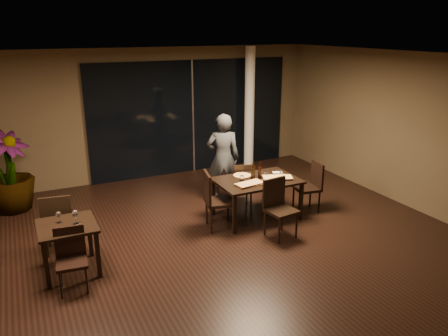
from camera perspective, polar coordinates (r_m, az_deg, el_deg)
ground at (r=7.27m, az=0.44°, el=-10.15°), size 8.00×8.00×0.00m
wall_back at (r=10.38m, az=-9.52°, el=7.03°), size 8.00×0.10×3.00m
wall_right at (r=9.18m, az=23.87°, el=4.30°), size 0.10×8.00×3.00m
ceiling at (r=6.43m, az=0.50°, el=14.34°), size 8.00×8.00×0.04m
window_panel at (r=10.65m, az=-4.15°, el=6.67°), size 5.00×0.06×2.70m
column at (r=10.93m, az=3.34°, el=7.78°), size 0.24×0.24×3.00m
main_table at (r=8.08m, az=4.32°, el=-2.01°), size 1.50×1.00×0.75m
side_table at (r=6.68m, az=-19.76°, el=-7.97°), size 0.80×0.80×0.75m
chair_main_far at (r=8.66m, az=2.37°, el=-1.85°), size 0.49×0.49×0.88m
chair_main_near at (r=7.47m, az=7.07°, el=-4.77°), size 0.52×0.52×1.00m
chair_main_left at (r=7.64m, az=-1.25°, el=-3.88°), size 0.57×0.57×1.04m
chair_main_right at (r=8.59m, az=11.31°, el=-2.04°), size 0.51×0.51×0.97m
chair_side_far at (r=7.30m, az=-20.90°, el=-6.43°), size 0.52×0.52×1.00m
chair_side_near at (r=6.36m, az=-19.33°, el=-10.70°), size 0.44×0.44×0.87m
diner at (r=8.81m, az=-0.11°, el=1.33°), size 0.73×0.62×1.81m
potted_plant at (r=9.29m, az=-26.32°, el=-0.40°), size 1.23×1.23×1.59m
pizza_board_left at (r=7.77m, az=3.37°, el=-2.17°), size 0.52×0.28×0.01m
pizza_board_right at (r=8.13m, az=6.99°, el=-1.34°), size 0.62×0.44×0.01m
oblong_pizza_left at (r=7.76m, az=3.37°, el=-2.05°), size 0.51×0.30×0.02m
oblong_pizza_right at (r=8.12m, az=7.00°, el=-1.23°), size 0.57×0.42×0.02m
round_pizza at (r=8.22m, az=2.39°, el=-0.99°), size 0.33×0.33×0.01m
bottle_a at (r=7.99m, az=3.77°, el=-0.50°), size 0.07×0.07×0.30m
bottle_b at (r=8.07m, az=4.71°, el=-0.34°), size 0.07×0.07×0.30m
bottle_c at (r=8.07m, az=3.82°, el=-0.24°), size 0.07×0.07×0.32m
tumbler_left at (r=7.97m, az=2.35°, el=-1.32°), size 0.08×0.08×0.09m
tumbler_right at (r=8.22m, az=5.50°, el=-0.78°), size 0.08×0.08×0.09m
napkin_near at (r=8.21m, az=8.06°, el=-1.19°), size 0.20×0.14×0.01m
napkin_far at (r=8.45m, az=6.99°, el=-0.58°), size 0.20×0.16×0.01m
wine_glass_a at (r=6.70m, az=-20.77°, el=-6.04°), size 0.07×0.07×0.16m
wine_glass_b at (r=6.58m, az=-18.83°, el=-6.13°), size 0.09×0.09×0.20m
side_napkin at (r=6.46m, az=-19.00°, el=-7.49°), size 0.21×0.17×0.01m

